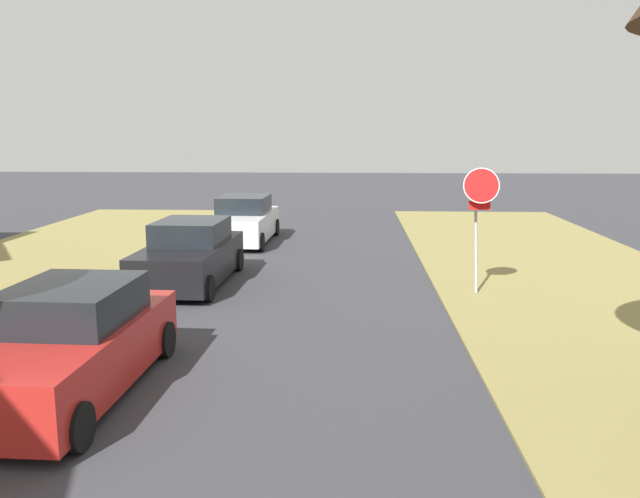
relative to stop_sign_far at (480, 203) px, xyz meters
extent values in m
cylinder|color=#9EA0A5|center=(0.00, 0.24, -1.00)|extent=(0.07, 0.60, 2.20)
cylinder|color=white|center=(0.00, -0.10, 0.41)|extent=(0.82, 0.26, 0.79)
cylinder|color=red|center=(0.00, -0.10, 0.41)|extent=(0.77, 0.26, 0.75)
cube|color=red|center=(0.00, 0.01, -0.05)|extent=(0.48, 0.11, 0.20)
cube|color=red|center=(-6.92, -6.14, -1.55)|extent=(1.95, 4.45, 0.85)
cube|color=black|center=(-6.92, -5.92, -0.84)|extent=(1.66, 2.07, 0.56)
cylinder|color=black|center=(-6.10, -7.81, -1.84)|extent=(0.22, 0.61, 0.60)
cylinder|color=black|center=(-6.00, -4.51, -1.84)|extent=(0.22, 0.61, 0.60)
cylinder|color=black|center=(-7.74, -4.46, -1.84)|extent=(0.22, 0.61, 0.60)
cube|color=black|center=(-6.89, 0.79, -1.55)|extent=(1.95, 4.45, 0.85)
cube|color=black|center=(-6.89, 1.01, -0.84)|extent=(1.66, 2.07, 0.56)
cylinder|color=black|center=(-6.07, -0.88, -1.84)|extent=(0.22, 0.61, 0.60)
cylinder|color=black|center=(-7.81, -0.83, -1.84)|extent=(0.22, 0.61, 0.60)
cylinder|color=black|center=(-5.98, 2.41, -1.84)|extent=(0.22, 0.61, 0.60)
cylinder|color=black|center=(-7.71, 2.47, -1.84)|extent=(0.22, 0.61, 0.60)
cube|color=white|center=(-6.60, 7.01, -1.55)|extent=(1.95, 4.45, 0.85)
cube|color=black|center=(-6.59, 7.23, -0.84)|extent=(1.66, 2.07, 0.56)
cylinder|color=black|center=(-5.78, 5.34, -1.84)|extent=(0.22, 0.61, 0.60)
cylinder|color=black|center=(-7.52, 5.39, -1.84)|extent=(0.22, 0.61, 0.60)
cylinder|color=black|center=(-5.68, 8.63, -1.84)|extent=(0.22, 0.61, 0.60)
cylinder|color=black|center=(-7.42, 8.69, -1.84)|extent=(0.22, 0.61, 0.60)
camera|label=1|loc=(-2.88, -14.86, 1.59)|focal=36.64mm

